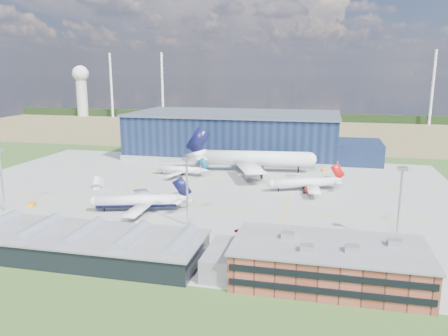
# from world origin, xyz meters

# --- Properties ---
(ground) EXTENTS (600.00, 600.00, 0.00)m
(ground) POSITION_xyz_m (0.00, 0.00, 0.00)
(ground) COLOR #304E1D
(ground) RESTS_ON ground
(apron) EXTENTS (220.00, 160.00, 0.08)m
(apron) POSITION_xyz_m (0.00, 10.00, 0.03)
(apron) COLOR gray
(apron) RESTS_ON ground
(farmland) EXTENTS (600.00, 220.00, 0.01)m
(farmland) POSITION_xyz_m (0.00, 220.00, 0.00)
(farmland) COLOR olive
(farmland) RESTS_ON ground
(treeline) EXTENTS (600.00, 8.00, 8.00)m
(treeline) POSITION_xyz_m (0.00, 300.00, 4.00)
(treeline) COLOR black
(treeline) RESTS_ON ground
(horizon_dressing) EXTENTS (440.20, 18.00, 70.00)m
(horizon_dressing) POSITION_xyz_m (-191.30, 294.39, 34.20)
(horizon_dressing) COLOR white
(horizon_dressing) RESTS_ON ground
(hangar) EXTENTS (145.00, 62.00, 26.10)m
(hangar) POSITION_xyz_m (2.81, 94.80, 11.62)
(hangar) COLOR #101C37
(hangar) RESTS_ON ground
(ops_building) EXTENTS (46.00, 23.00, 10.90)m
(ops_building) POSITION_xyz_m (55.01, -60.00, 4.79)
(ops_building) COLOR brown
(ops_building) RESTS_ON ground
(glass_concourse) EXTENTS (78.00, 23.00, 8.60)m
(glass_concourse) POSITION_xyz_m (-6.45, -60.00, 3.69)
(glass_concourse) COLOR black
(glass_concourse) RESTS_ON ground
(light_mast_west) EXTENTS (2.60, 2.60, 23.00)m
(light_mast_west) POSITION_xyz_m (-60.00, -30.00, 15.43)
(light_mast_west) COLOR #B8BAC0
(light_mast_west) RESTS_ON ground
(light_mast_center) EXTENTS (2.60, 2.60, 23.00)m
(light_mast_center) POSITION_xyz_m (10.00, -30.00, 15.43)
(light_mast_center) COLOR #B8BAC0
(light_mast_center) RESTS_ON ground
(light_mast_east) EXTENTS (2.60, 2.60, 23.00)m
(light_mast_east) POSITION_xyz_m (75.00, -30.00, 15.43)
(light_mast_east) COLOR #B8BAC0
(light_mast_east) RESTS_ON ground
(airliner_navy) EXTENTS (46.71, 46.16, 12.27)m
(airliner_navy) POSITION_xyz_m (-12.64, -19.67, 6.14)
(airliner_navy) COLOR white
(airliner_navy) RESTS_ON ground
(airliner_red) EXTENTS (45.14, 44.73, 11.35)m
(airliner_red) POSITION_xyz_m (44.88, 22.00, 5.67)
(airliner_red) COLOR white
(airliner_red) RESTS_ON ground
(airliner_widebody) EXTENTS (74.53, 73.23, 22.05)m
(airliner_widebody) POSITION_xyz_m (19.68, 53.21, 11.02)
(airliner_widebody) COLOR white
(airliner_widebody) RESTS_ON ground
(airliner_regional) EXTENTS (30.08, 29.49, 9.38)m
(airliner_regional) POSITION_xyz_m (-15.81, 37.07, 4.69)
(airliner_regional) COLOR white
(airliner_regional) RESTS_ON ground
(gse_tug_a) EXTENTS (3.32, 4.28, 1.57)m
(gse_tug_a) POSITION_xyz_m (-53.73, -23.45, 0.79)
(gse_tug_a) COLOR orange
(gse_tug_a) RESTS_ON ground
(gse_tug_b) EXTENTS (3.03, 3.20, 1.16)m
(gse_tug_b) POSITION_xyz_m (-39.88, -46.00, 0.58)
(gse_tug_b) COLOR orange
(gse_tug_b) RESTS_ON ground
(gse_van_a) EXTENTS (6.17, 4.45, 2.47)m
(gse_van_a) POSITION_xyz_m (-2.52, -37.85, 1.23)
(gse_van_a) COLOR white
(gse_van_a) RESTS_ON ground
(gse_van_b) EXTENTS (5.31, 4.91, 2.29)m
(gse_van_b) POSITION_xyz_m (1.14, -4.17, 1.14)
(gse_van_b) COLOR white
(gse_van_b) RESTS_ON ground
(gse_tug_c) EXTENTS (2.85, 3.62, 1.39)m
(gse_tug_c) POSITION_xyz_m (53.24, 62.00, 0.69)
(gse_tug_c) COLOR orange
(gse_tug_c) RESTS_ON ground
(gse_cart_b) EXTENTS (3.44, 3.13, 1.24)m
(gse_cart_b) POSITION_xyz_m (14.30, 43.41, 0.62)
(gse_cart_b) COLOR white
(gse_cart_b) RESTS_ON ground
(gse_van_c) EXTENTS (5.99, 4.00, 2.63)m
(gse_van_c) POSITION_xyz_m (31.84, -46.00, 1.32)
(gse_van_c) COLOR white
(gse_van_c) RESTS_ON ground
(airstair) EXTENTS (2.49, 5.56, 3.48)m
(airstair) POSITION_xyz_m (-42.35, 6.86, 1.74)
(airstair) COLOR white
(airstair) RESTS_ON ground
(car_a) EXTENTS (3.25, 1.65, 1.06)m
(car_a) POSITION_xyz_m (27.89, -32.59, 0.53)
(car_a) COLOR #99999E
(car_a) RESTS_ON ground
(car_b) EXTENTS (3.96, 2.20, 1.24)m
(car_b) POSITION_xyz_m (42.24, -27.93, 0.62)
(car_b) COLOR #99999E
(car_b) RESTS_ON ground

